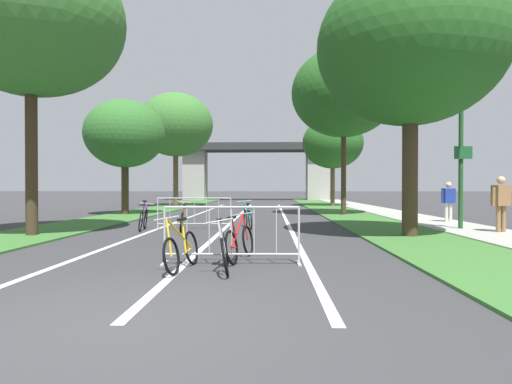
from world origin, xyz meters
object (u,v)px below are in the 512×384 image
Objects in this scene: crowd_barrier_second at (194,213)px; bicycle_yellow_4 at (182,249)px; tree_left_maple_mid at (31,18)px; tree_right_oak_near at (333,143)px; pedestrian_with_backpack at (449,198)px; tree_right_pine_far at (344,93)px; bicycle_orange_1 at (182,220)px; crowd_barrier_nearest at (232,235)px; bicycle_purple_2 at (143,218)px; tree_right_pine_near at (410,47)px; tree_left_oak_mid at (176,125)px; tree_left_cypress_far at (125,134)px; bicycle_red_3 at (240,242)px; bicycle_silver_0 at (224,249)px; pedestrian_in_red_jacket at (501,199)px; lamppost_with_sign at (461,140)px.

bicycle_yellow_4 is (1.04, -6.76, -0.17)m from crowd_barrier_second.
tree_left_maple_mid is at bearing -152.03° from crowd_barrier_second.
pedestrian_with_backpack is at bearing -81.38° from tree_right_oak_near.
tree_right_pine_far is 5.03× the size of bicycle_orange_1.
crowd_barrier_nearest reaches higher than bicycle_purple_2.
tree_right_pine_near is 2.98× the size of crowd_barrier_second.
pedestrian_with_backpack is (2.21, -14.58, -3.69)m from tree_right_oak_near.
tree_left_cypress_far is at bearing -92.17° from tree_left_oak_mid.
bicycle_purple_2 is 6.93m from bicycle_yellow_4.
pedestrian_with_backpack is at bearing 61.32° from bicycle_red_3.
tree_right_pine_near reaches higher than bicycle_silver_0.
crowd_barrier_second is 9.65m from pedestrian_with_backpack.
bicycle_orange_1 is (-2.06, 6.22, 0.01)m from bicycle_silver_0.
tree_left_oak_mid is 5.08× the size of bicycle_orange_1.
tree_right_oak_near is 4.18× the size of bicycle_yellow_4.
crowd_barrier_second reaches higher than bicycle_red_3.
crowd_barrier_nearest is (6.27, -22.77, -5.47)m from tree_left_oak_mid.
tree_right_oak_near is (0.74, 19.00, -0.61)m from tree_right_pine_near.
bicycle_red_3 is 1.03× the size of bicycle_yellow_4.
tree_left_oak_mid is 4.86× the size of pedestrian_in_red_jacket.
crowd_barrier_second is 9.41m from pedestrian_in_red_jacket.
lamppost_with_sign is (13.05, -16.83, -3.11)m from tree_left_oak_mid.
bicycle_red_3 is (-4.21, -12.68, -5.71)m from tree_right_pine_far.
pedestrian_in_red_jacket is (2.90, 0.77, -4.23)m from tree_right_pine_near.
bicycle_orange_1 is 0.96× the size of pedestrian_in_red_jacket.
pedestrian_in_red_jacket reaches higher than bicycle_purple_2.
tree_right_oak_near is 24.11m from crowd_barrier_nearest.
tree_left_oak_mid reaches higher than pedestrian_with_backpack.
tree_left_oak_mid is 5.22× the size of pedestrian_with_backpack.
tree_right_pine_far is 1.72× the size of lamppost_with_sign.
tree_right_pine_far is 14.88m from crowd_barrier_nearest.
pedestrian_with_backpack reaches higher than crowd_barrier_second.
pedestrian_with_backpack is at bearing 4.14° from bicycle_orange_1.
tree_left_maple_mid is 7.18m from bicycle_orange_1.
tree_right_oak_near is at bearing -91.35° from pedestrian_with_backpack.
lamppost_with_sign is 2.81× the size of bicycle_purple_2.
tree_left_cypress_far reaches higher than bicycle_purple_2.
crowd_barrier_nearest is 1.52× the size of bicycle_orange_1.
tree_right_pine_far is 1.26× the size of tree_right_oak_near.
bicycle_red_3 is at bearing -74.05° from tree_left_oak_mid.
tree_left_cypress_far is 2.31× the size of crowd_barrier_second.
crowd_barrier_nearest reaches higher than bicycle_silver_0.
tree_left_oak_mid is at bearing 119.53° from bicycle_red_3.
crowd_barrier_second is 7.03m from bicycle_silver_0.
tree_left_cypress_far is at bearing 179.71° from tree_right_pine_far.
tree_right_oak_near is 3.83× the size of bicycle_purple_2.
tree_right_oak_near is 4.11× the size of pedestrian_with_backpack.
bicycle_red_3 is at bearing -106.55° from bicycle_silver_0.
lamppost_with_sign is 9.32m from crowd_barrier_nearest.
bicycle_yellow_4 is (-5.36, -4.68, -4.93)m from tree_right_pine_near.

